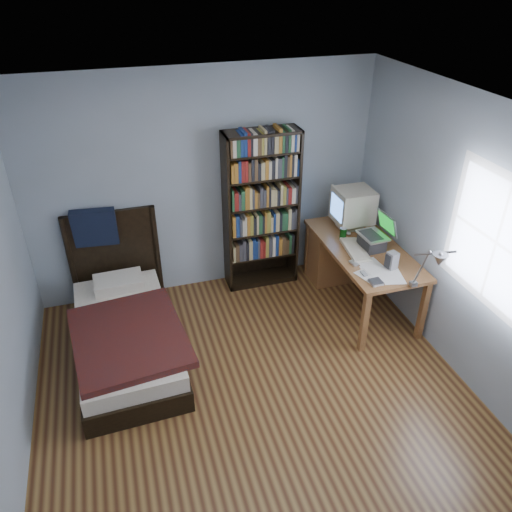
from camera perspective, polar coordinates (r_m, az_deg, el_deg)
name	(u,v)px	position (r m, az deg, el deg)	size (l,w,h in m)	color
room	(267,292)	(3.70, 1.24, -4.19)	(4.20, 4.24, 2.50)	#4A2715
desk	(344,252)	(5.90, 9.99, 0.41)	(0.75, 1.56, 0.73)	brown
crt_monitor	(352,206)	(5.67, 10.96, 5.61)	(0.41, 0.39, 0.47)	beige
laptop	(374,239)	(5.37, 13.30, 1.90)	(0.33, 0.33, 0.39)	#2D2D30
desk_lamp	(436,262)	(4.33, 19.85, -0.65)	(0.24, 0.54, 0.64)	#99999E
keyboard	(355,250)	(5.32, 11.28, 0.70)	(0.19, 0.48, 0.03)	beige
speaker	(392,261)	(5.07, 15.29, -0.52)	(0.09, 0.09, 0.18)	gray
soda_can	(343,234)	(5.49, 9.92, 2.51)	(0.07, 0.07, 0.13)	#063207
mouse	(348,232)	(5.63, 10.45, 2.66)	(0.06, 0.10, 0.03)	silver
phone_silver	(354,263)	(5.09, 11.10, -0.80)	(0.05, 0.11, 0.02)	silver
phone_grey	(364,273)	(4.95, 12.23, -1.96)	(0.04, 0.09, 0.02)	gray
external_drive	(376,282)	(4.85, 13.54, -2.93)	(0.11, 0.11, 0.02)	gray
bookshelf	(261,211)	(5.61, 0.61, 5.16)	(0.83, 0.30, 1.84)	black
bed	(125,328)	(5.09, -14.75, -8.00)	(1.09, 2.01, 1.16)	black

